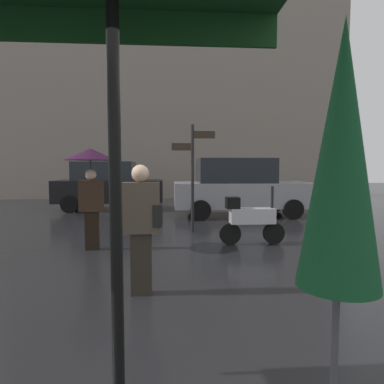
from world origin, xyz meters
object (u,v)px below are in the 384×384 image
folded_patio_umbrella_near (341,174)px  parked_car_right (239,187)px  parked_car_left (109,185)px  street_signpost (193,167)px  pedestrian_with_bag (142,222)px  parked_scooter (250,218)px  pedestrian_with_umbrella (91,169)px

folded_patio_umbrella_near → parked_car_right: bearing=80.7°
parked_car_left → street_signpost: (2.91, -4.60, 0.70)m
pedestrian_with_bag → parked_car_left: (-1.97, 8.57, -0.01)m
folded_patio_umbrella_near → street_signpost: (-0.24, 6.57, 0.04)m
pedestrian_with_bag → parked_scooter: size_ratio=1.19×
parked_scooter → street_signpost: 2.09m
pedestrian_with_bag → street_signpost: size_ratio=0.62×
pedestrian_with_bag → parked_scooter: pedestrian_with_bag is taller
pedestrian_with_umbrella → parked_car_left: (-0.79, 6.20, -0.66)m
parked_scooter → parked_car_right: (0.64, 4.05, 0.42)m
pedestrian_with_umbrella → parked_car_right: size_ratio=0.45×
folded_patio_umbrella_near → parked_scooter: bearing=80.4°
folded_patio_umbrella_near → parked_car_left: bearing=105.8°
parked_car_right → parked_car_left: bearing=146.9°
pedestrian_with_bag → street_signpost: (0.94, 3.97, 0.70)m
pedestrian_with_bag → folded_patio_umbrella_near: bearing=-10.7°
pedestrian_with_umbrella → street_signpost: size_ratio=0.74×
pedestrian_with_bag → street_signpost: 4.14m
parked_scooter → pedestrian_with_umbrella: bearing=161.0°
street_signpost → parked_car_left: bearing=122.3°
pedestrian_with_umbrella → street_signpost: (2.12, 1.60, 0.04)m
folded_patio_umbrella_near → parked_scooter: 5.36m
parked_car_left → parked_car_right: size_ratio=0.89×
folded_patio_umbrella_near → parked_car_left: size_ratio=0.59×
pedestrian_with_umbrella → pedestrian_with_bag: 2.73m
folded_patio_umbrella_near → pedestrian_with_umbrella: (-2.37, 4.97, -0.00)m
pedestrian_with_bag → parked_car_right: bearing=122.8°
parked_scooter → parked_car_left: 7.23m
parked_car_right → street_signpost: 3.26m
parked_scooter → parked_car_right: bearing=58.4°
parked_car_left → folded_patio_umbrella_near: bearing=91.1°
pedestrian_with_umbrella → pedestrian_with_bag: pedestrian_with_umbrella is taller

